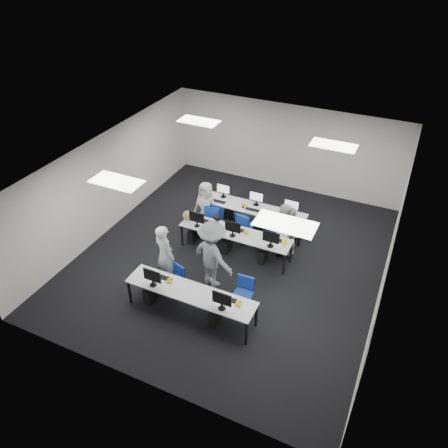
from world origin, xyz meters
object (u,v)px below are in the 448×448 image
at_px(desk_mid, 235,234).
at_px(chair_4, 274,241).
at_px(student_0, 165,255).
at_px(desk_front, 190,293).
at_px(student_3, 290,230).
at_px(photographer, 213,255).
at_px(chair_0, 175,285).
at_px(chair_1, 243,301).
at_px(student_2, 206,206).
at_px(chair_6, 246,230).
at_px(chair_7, 277,237).
at_px(chair_5, 214,222).
at_px(chair_2, 214,227).
at_px(chair_3, 239,234).
at_px(student_1, 282,229).

xyz_separation_m(desk_mid, chair_4, (0.96, 0.62, -0.38)).
height_order(chair_4, student_0, student_0).
xyz_separation_m(desk_front, desk_mid, (0.00, 2.60, 0.00)).
xyz_separation_m(student_3, photographer, (-1.35, -2.14, 0.22)).
height_order(student_0, student_3, student_0).
xyz_separation_m(desk_front, student_0, (-1.13, 0.74, 0.21)).
distance_m(chair_0, chair_1, 1.79).
bearing_deg(student_2, student_0, -81.11).
height_order(chair_6, chair_7, chair_6).
distance_m(chair_0, student_0, 0.80).
xyz_separation_m(chair_6, chair_7, (0.96, 0.07, -0.01)).
height_order(chair_7, student_0, student_0).
relative_size(student_0, photographer, 0.93).
bearing_deg(student_2, student_3, 3.58).
height_order(desk_front, student_2, student_2).
bearing_deg(chair_7, chair_4, -74.74).
distance_m(chair_5, student_0, 2.67).
bearing_deg(chair_0, chair_5, 114.15).
height_order(desk_mid, chair_2, chair_2).
relative_size(chair_4, student_3, 0.64).
bearing_deg(student_0, chair_3, -91.15).
bearing_deg(desk_front, chair_7, 74.79).
distance_m(chair_1, student_3, 2.72).
bearing_deg(chair_3, student_2, 170.30).
bearing_deg(chair_6, chair_4, -3.39).
bearing_deg(chair_1, student_0, 176.26).
bearing_deg(chair_2, student_0, -93.33).
distance_m(chair_4, chair_7, 0.26).
bearing_deg(student_1, student_0, 42.20).
xyz_separation_m(chair_5, student_2, (-0.29, 0.04, 0.48)).
height_order(chair_4, student_1, student_1).
relative_size(chair_0, chair_1, 0.89).
bearing_deg(desk_front, student_3, 67.86).
relative_size(chair_3, student_0, 0.46).
xyz_separation_m(chair_3, student_2, (-1.17, 0.19, 0.53)).
distance_m(chair_0, chair_6, 3.02).
height_order(chair_1, student_0, student_0).
bearing_deg(student_2, chair_7, 7.36).
bearing_deg(chair_3, chair_5, 170.03).
height_order(desk_mid, student_2, student_2).
xyz_separation_m(chair_1, chair_6, (-1.07, 2.75, -0.01)).
bearing_deg(desk_front, chair_0, 146.76).
distance_m(desk_mid, chair_5, 1.32).
bearing_deg(chair_5, student_1, -10.74).
bearing_deg(student_3, chair_4, -153.94).
distance_m(chair_7, photographer, 2.58).
xyz_separation_m(chair_7, student_0, (-2.07, -2.74, 0.62)).
bearing_deg(desk_mid, student_0, -121.28).
distance_m(chair_6, student_0, 2.95).
height_order(chair_2, chair_6, chair_2).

